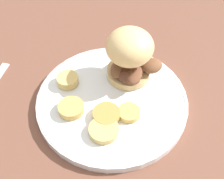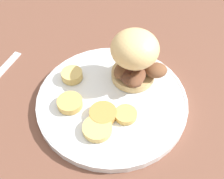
# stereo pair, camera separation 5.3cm
# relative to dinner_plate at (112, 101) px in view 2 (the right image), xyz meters

# --- Properties ---
(ground_plane) EXTENTS (4.00, 4.00, 0.00)m
(ground_plane) POSITION_rel_dinner_plate_xyz_m (0.00, 0.00, -0.01)
(ground_plane) COLOR brown
(dinner_plate) EXTENTS (0.27, 0.27, 0.02)m
(dinner_plate) POSITION_rel_dinner_plate_xyz_m (0.00, 0.00, 0.00)
(dinner_plate) COLOR white
(dinner_plate) RESTS_ON ground_plane
(sandwich) EXTENTS (0.11, 0.10, 0.10)m
(sandwich) POSITION_rel_dinner_plate_xyz_m (-0.04, -0.05, 0.06)
(sandwich) COLOR tan
(sandwich) RESTS_ON dinner_plate
(potato_round_0) EXTENTS (0.04, 0.04, 0.01)m
(potato_round_0) POSITION_rel_dinner_plate_xyz_m (0.07, 0.02, 0.01)
(potato_round_0) COLOR tan
(potato_round_0) RESTS_ON dinner_plate
(potato_round_1) EXTENTS (0.05, 0.05, 0.01)m
(potato_round_1) POSITION_rel_dinner_plate_xyz_m (0.02, 0.07, 0.01)
(potato_round_1) COLOR #DBB766
(potato_round_1) RESTS_ON dinner_plate
(potato_round_2) EXTENTS (0.04, 0.04, 0.02)m
(potato_round_2) POSITION_rel_dinner_plate_xyz_m (0.08, -0.05, 0.01)
(potato_round_2) COLOR #DBB766
(potato_round_2) RESTS_ON dinner_plate
(potato_round_3) EXTENTS (0.04, 0.04, 0.01)m
(potato_round_3) POSITION_rel_dinner_plate_xyz_m (-0.02, 0.04, 0.01)
(potato_round_3) COLOR tan
(potato_round_3) RESTS_ON dinner_plate
(potato_round_4) EXTENTS (0.05, 0.05, 0.01)m
(potato_round_4) POSITION_rel_dinner_plate_xyz_m (0.01, 0.04, 0.01)
(potato_round_4) COLOR #BC8942
(potato_round_4) RESTS_ON dinner_plate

